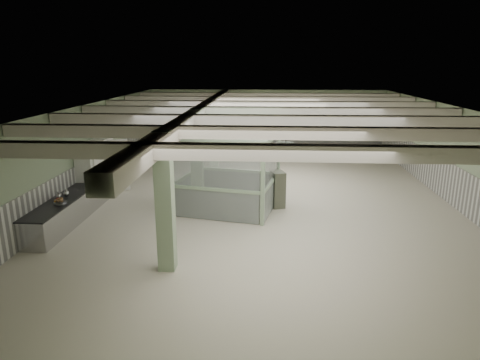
# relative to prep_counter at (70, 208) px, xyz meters

# --- Properties ---
(floor) EXTENTS (20.00, 20.00, 0.00)m
(floor) POSITION_rel_prep_counter_xyz_m (6.54, 2.80, -0.46)
(floor) COLOR beige
(floor) RESTS_ON ground
(ceiling) EXTENTS (14.00, 20.00, 0.02)m
(ceiling) POSITION_rel_prep_counter_xyz_m (6.54, 2.80, 3.14)
(ceiling) COLOR white
(ceiling) RESTS_ON wall_back
(wall_back) EXTENTS (14.00, 0.02, 3.60)m
(wall_back) POSITION_rel_prep_counter_xyz_m (6.54, 12.80, 1.34)
(wall_back) COLOR #97AA88
(wall_back) RESTS_ON floor
(wall_front) EXTENTS (14.00, 0.02, 3.60)m
(wall_front) POSITION_rel_prep_counter_xyz_m (6.54, -7.20, 1.34)
(wall_front) COLOR #97AA88
(wall_front) RESTS_ON floor
(wall_left) EXTENTS (0.02, 20.00, 3.60)m
(wall_left) POSITION_rel_prep_counter_xyz_m (-0.46, 2.80, 1.34)
(wall_left) COLOR #97AA88
(wall_left) RESTS_ON floor
(wall_right) EXTENTS (0.02, 20.00, 3.60)m
(wall_right) POSITION_rel_prep_counter_xyz_m (13.54, 2.80, 1.34)
(wall_right) COLOR #97AA88
(wall_right) RESTS_ON floor
(wainscot_left) EXTENTS (0.05, 19.90, 1.50)m
(wainscot_left) POSITION_rel_prep_counter_xyz_m (-0.44, 2.80, 0.29)
(wainscot_left) COLOR silver
(wainscot_left) RESTS_ON floor
(wainscot_right) EXTENTS (0.05, 19.90, 1.50)m
(wainscot_right) POSITION_rel_prep_counter_xyz_m (13.51, 2.80, 0.29)
(wainscot_right) COLOR silver
(wainscot_right) RESTS_ON floor
(wainscot_back) EXTENTS (13.90, 0.05, 1.50)m
(wainscot_back) POSITION_rel_prep_counter_xyz_m (6.54, 12.77, 0.29)
(wainscot_back) COLOR silver
(wainscot_back) RESTS_ON floor
(girder) EXTENTS (0.45, 19.90, 0.40)m
(girder) POSITION_rel_prep_counter_xyz_m (4.04, 2.80, 2.92)
(girder) COLOR beige
(girder) RESTS_ON ceiling
(beam_a) EXTENTS (13.90, 0.35, 0.32)m
(beam_a) POSITION_rel_prep_counter_xyz_m (6.54, -4.70, 2.96)
(beam_a) COLOR beige
(beam_a) RESTS_ON ceiling
(beam_b) EXTENTS (13.90, 0.35, 0.32)m
(beam_b) POSITION_rel_prep_counter_xyz_m (6.54, -2.20, 2.96)
(beam_b) COLOR beige
(beam_b) RESTS_ON ceiling
(beam_c) EXTENTS (13.90, 0.35, 0.32)m
(beam_c) POSITION_rel_prep_counter_xyz_m (6.54, 0.30, 2.96)
(beam_c) COLOR beige
(beam_c) RESTS_ON ceiling
(beam_d) EXTENTS (13.90, 0.35, 0.32)m
(beam_d) POSITION_rel_prep_counter_xyz_m (6.54, 2.80, 2.96)
(beam_d) COLOR beige
(beam_d) RESTS_ON ceiling
(beam_e) EXTENTS (13.90, 0.35, 0.32)m
(beam_e) POSITION_rel_prep_counter_xyz_m (6.54, 5.30, 2.96)
(beam_e) COLOR beige
(beam_e) RESTS_ON ceiling
(beam_f) EXTENTS (13.90, 0.35, 0.32)m
(beam_f) POSITION_rel_prep_counter_xyz_m (6.54, 7.80, 2.96)
(beam_f) COLOR beige
(beam_f) RESTS_ON ceiling
(beam_g) EXTENTS (13.90, 0.35, 0.32)m
(beam_g) POSITION_rel_prep_counter_xyz_m (6.54, 10.30, 2.96)
(beam_g) COLOR beige
(beam_g) RESTS_ON ceiling
(column_a) EXTENTS (0.42, 0.42, 3.60)m
(column_a) POSITION_rel_prep_counter_xyz_m (4.04, -3.20, 1.34)
(column_a) COLOR #93AC8A
(column_a) RESTS_ON floor
(column_b) EXTENTS (0.42, 0.42, 3.60)m
(column_b) POSITION_rel_prep_counter_xyz_m (4.04, 1.80, 1.34)
(column_b) COLOR #93AC8A
(column_b) RESTS_ON floor
(column_c) EXTENTS (0.42, 0.42, 3.60)m
(column_c) POSITION_rel_prep_counter_xyz_m (4.04, 6.80, 1.34)
(column_c) COLOR #93AC8A
(column_c) RESTS_ON floor
(column_d) EXTENTS (0.42, 0.42, 3.60)m
(column_d) POSITION_rel_prep_counter_xyz_m (4.04, 10.80, 1.34)
(column_d) COLOR #93AC8A
(column_d) RESTS_ON floor
(pendant_front) EXTENTS (0.44, 0.44, 0.22)m
(pendant_front) POSITION_rel_prep_counter_xyz_m (7.04, -2.20, 2.59)
(pendant_front) COLOR #2A382C
(pendant_front) RESTS_ON ceiling
(pendant_mid) EXTENTS (0.44, 0.44, 0.22)m
(pendant_mid) POSITION_rel_prep_counter_xyz_m (7.04, 3.30, 2.59)
(pendant_mid) COLOR #2A382C
(pendant_mid) RESTS_ON ceiling
(pendant_back) EXTENTS (0.44, 0.44, 0.22)m
(pendant_back) POSITION_rel_prep_counter_xyz_m (7.04, 8.30, 2.59)
(pendant_back) COLOR #2A382C
(pendant_back) RESTS_ON ceiling
(prep_counter) EXTENTS (0.89, 5.08, 0.91)m
(prep_counter) POSITION_rel_prep_counter_xyz_m (0.00, 0.00, 0.00)
(prep_counter) COLOR #AAAAAE
(prep_counter) RESTS_ON floor
(pitcher_near) EXTENTS (0.20, 0.22, 0.25)m
(pitcher_near) POSITION_rel_prep_counter_xyz_m (0.00, -0.15, 0.57)
(pitcher_near) COLOR #AAAAAE
(pitcher_near) RESTS_ON prep_counter
(pitcher_far) EXTENTS (0.21, 0.23, 0.26)m
(pitcher_far) POSITION_rel_prep_counter_xyz_m (-0.12, -0.45, 0.57)
(pitcher_far) COLOR #AAAAAE
(pitcher_far) RESTS_ON prep_counter
(veg_colander) EXTENTS (0.51, 0.51, 0.19)m
(veg_colander) POSITION_rel_prep_counter_xyz_m (0.17, -0.92, 0.54)
(veg_colander) COLOR #46464B
(veg_colander) RESTS_ON prep_counter
(orange_bowl) EXTENTS (0.30, 0.30, 0.09)m
(orange_bowl) POSITION_rel_prep_counter_xyz_m (0.11, -0.95, 0.49)
(orange_bowl) COLOR #B2B2B7
(orange_bowl) RESTS_ON prep_counter
(walkin_cooler) EXTENTS (1.18, 2.47, 2.26)m
(walkin_cooler) POSITION_rel_prep_counter_xyz_m (-0.08, 2.74, 0.67)
(walkin_cooler) COLOR white
(walkin_cooler) RESTS_ON floor
(guard_booth) EXTENTS (4.00, 3.59, 2.81)m
(guard_booth) POSITION_rel_prep_counter_xyz_m (5.14, 1.64, 1.41)
(guard_booth) COLOR #90AD8A
(guard_booth) RESTS_ON floor
(filing_cabinet) EXTENTS (0.60, 0.72, 1.34)m
(filing_cabinet) POSITION_rel_prep_counter_xyz_m (6.98, 1.93, 0.21)
(filing_cabinet) COLOR #565A4B
(filing_cabinet) RESTS_ON floor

